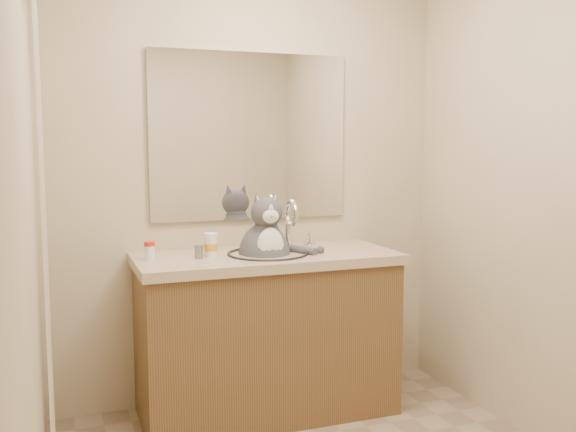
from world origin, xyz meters
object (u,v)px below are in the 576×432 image
Objects in this scene: cat at (265,251)px; pill_bottle_orange at (211,245)px; pill_bottle_redcap at (150,251)px; grey_canister at (199,252)px.

cat is 0.28m from pill_bottle_orange.
pill_bottle_redcap is (-0.58, 0.03, 0.03)m from cat.
pill_bottle_orange reaches higher than grey_canister.
pill_bottle_orange is at bearing 0.35° from pill_bottle_redcap.
grey_canister is at bearing -9.55° from pill_bottle_redcap.
cat reaches higher than pill_bottle_redcap.
grey_canister is at bearing -177.79° from cat.
pill_bottle_redcap is 0.77× the size of pill_bottle_orange.
grey_canister is (-0.35, -0.01, 0.02)m from cat.
cat is at bearing -2.57° from pill_bottle_redcap.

